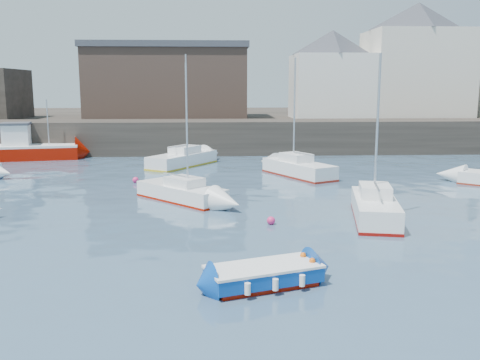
{
  "coord_description": "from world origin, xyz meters",
  "views": [
    {
      "loc": [
        -1.32,
        -14.3,
        6.16
      ],
      "look_at": [
        0.0,
        12.0,
        1.5
      ],
      "focal_mm": 40.0,
      "sensor_mm": 36.0,
      "label": 1
    }
  ],
  "objects_px": {
    "fishing_boat": "(28,148)",
    "sailboat_f": "(298,168)",
    "sailboat_h": "(183,159)",
    "sailboat_b": "(182,192)",
    "sailboat_c": "(375,207)",
    "blue_dinghy": "(264,274)",
    "buoy_far": "(136,183)",
    "buoy_mid": "(271,224)"
  },
  "relations": [
    {
      "from": "fishing_boat",
      "to": "sailboat_f",
      "type": "relative_size",
      "value": 0.99
    },
    {
      "from": "fishing_boat",
      "to": "sailboat_f",
      "type": "bearing_deg",
      "value": -24.23
    },
    {
      "from": "sailboat_h",
      "to": "sailboat_b",
      "type": "bearing_deg",
      "value": -87.12
    },
    {
      "from": "sailboat_b",
      "to": "sailboat_c",
      "type": "distance_m",
      "value": 10.33
    },
    {
      "from": "blue_dinghy",
      "to": "buoy_far",
      "type": "relative_size",
      "value": 9.67
    },
    {
      "from": "blue_dinghy",
      "to": "sailboat_f",
      "type": "xyz_separation_m",
      "value": [
        4.3,
        20.33,
        0.19
      ]
    },
    {
      "from": "sailboat_b",
      "to": "buoy_mid",
      "type": "relative_size",
      "value": 19.28
    },
    {
      "from": "buoy_mid",
      "to": "buoy_far",
      "type": "height_order",
      "value": "buoy_far"
    },
    {
      "from": "sailboat_b",
      "to": "sailboat_f",
      "type": "relative_size",
      "value": 0.91
    },
    {
      "from": "fishing_boat",
      "to": "sailboat_h",
      "type": "xyz_separation_m",
      "value": [
        13.24,
        -4.49,
        -0.41
      ]
    },
    {
      "from": "sailboat_h",
      "to": "buoy_mid",
      "type": "xyz_separation_m",
      "value": [
        4.95,
        -18.02,
        -0.56
      ]
    },
    {
      "from": "sailboat_b",
      "to": "sailboat_h",
      "type": "height_order",
      "value": "sailboat_h"
    },
    {
      "from": "sailboat_c",
      "to": "sailboat_h",
      "type": "relative_size",
      "value": 0.89
    },
    {
      "from": "sailboat_b",
      "to": "buoy_mid",
      "type": "distance_m",
      "value": 6.84
    },
    {
      "from": "fishing_boat",
      "to": "sailboat_f",
      "type": "distance_m",
      "value": 23.53
    },
    {
      "from": "sailboat_h",
      "to": "buoy_far",
      "type": "height_order",
      "value": "sailboat_h"
    },
    {
      "from": "sailboat_b",
      "to": "sailboat_f",
      "type": "height_order",
      "value": "sailboat_f"
    },
    {
      "from": "sailboat_h",
      "to": "blue_dinghy",
      "type": "bearing_deg",
      "value": -81.27
    },
    {
      "from": "blue_dinghy",
      "to": "sailboat_h",
      "type": "distance_m",
      "value": 25.79
    },
    {
      "from": "sailboat_c",
      "to": "buoy_far",
      "type": "distance_m",
      "value": 16.14
    },
    {
      "from": "fishing_boat",
      "to": "sailboat_h",
      "type": "bearing_deg",
      "value": -18.74
    },
    {
      "from": "sailboat_b",
      "to": "sailboat_c",
      "type": "relative_size",
      "value": 0.96
    },
    {
      "from": "sailboat_f",
      "to": "buoy_far",
      "type": "distance_m",
      "value": 11.05
    },
    {
      "from": "sailboat_c",
      "to": "sailboat_f",
      "type": "bearing_deg",
      "value": 97.73
    },
    {
      "from": "blue_dinghy",
      "to": "sailboat_f",
      "type": "relative_size",
      "value": 0.48
    },
    {
      "from": "sailboat_c",
      "to": "sailboat_f",
      "type": "xyz_separation_m",
      "value": [
        -1.66,
        12.21,
        -0.02
      ]
    },
    {
      "from": "blue_dinghy",
      "to": "sailboat_c",
      "type": "xyz_separation_m",
      "value": [
        5.96,
        8.12,
        0.21
      ]
    },
    {
      "from": "fishing_boat",
      "to": "sailboat_c",
      "type": "distance_m",
      "value": 31.82
    },
    {
      "from": "fishing_boat",
      "to": "sailboat_c",
      "type": "relative_size",
      "value": 1.04
    },
    {
      "from": "fishing_boat",
      "to": "sailboat_c",
      "type": "height_order",
      "value": "sailboat_c"
    },
    {
      "from": "sailboat_b",
      "to": "buoy_far",
      "type": "relative_size",
      "value": 18.35
    },
    {
      "from": "sailboat_b",
      "to": "fishing_boat",
      "type": "bearing_deg",
      "value": 128.86
    },
    {
      "from": "sailboat_f",
      "to": "sailboat_h",
      "type": "bearing_deg",
      "value": 147.84
    },
    {
      "from": "sailboat_c",
      "to": "sailboat_h",
      "type": "bearing_deg",
      "value": 119.61
    },
    {
      "from": "sailboat_f",
      "to": "buoy_mid",
      "type": "distance_m",
      "value": 13.27
    },
    {
      "from": "sailboat_h",
      "to": "buoy_far",
      "type": "relative_size",
      "value": 21.36
    },
    {
      "from": "buoy_far",
      "to": "blue_dinghy",
      "type": "bearing_deg",
      "value": -70.33
    },
    {
      "from": "sailboat_b",
      "to": "buoy_mid",
      "type": "xyz_separation_m",
      "value": [
        4.31,
        -5.29,
        -0.48
      ]
    },
    {
      "from": "fishing_boat",
      "to": "buoy_mid",
      "type": "distance_m",
      "value": 28.96
    },
    {
      "from": "sailboat_b",
      "to": "buoy_mid",
      "type": "bearing_deg",
      "value": -50.82
    },
    {
      "from": "buoy_far",
      "to": "sailboat_c",
      "type": "bearing_deg",
      "value": -39.17
    },
    {
      "from": "sailboat_f",
      "to": "buoy_mid",
      "type": "relative_size",
      "value": 21.13
    }
  ]
}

